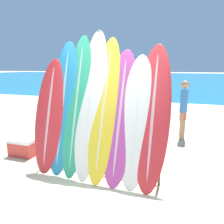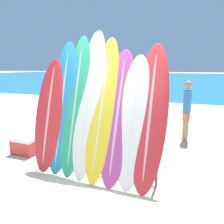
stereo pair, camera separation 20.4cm
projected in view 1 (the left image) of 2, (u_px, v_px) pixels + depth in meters
ground_plane at (91, 198)px, 3.19m from camera, size 160.00×160.00×0.00m
ocean_water at (180, 78)px, 38.65m from camera, size 120.00×60.00×0.01m
surfboard_rack at (97, 147)px, 3.80m from camera, size 2.20×0.04×0.96m
surfboard_slot_0 at (50, 115)px, 3.97m from camera, size 0.59×0.66×2.05m
surfboard_slot_1 at (63, 107)px, 3.91m from camera, size 0.56×0.72×2.36m
surfboard_slot_2 at (77, 105)px, 3.84m from camera, size 0.49×0.81×2.46m
surfboard_slot_3 at (91, 103)px, 3.76m from camera, size 0.52×0.93×2.55m
surfboard_slot_4 at (104, 108)px, 3.68m from camera, size 0.50×0.98×2.42m
surfboard_slot_5 at (120, 116)px, 3.58m from camera, size 0.55×0.87×2.20m
surfboard_slot_6 at (136, 120)px, 3.48m from camera, size 0.53×0.79×2.10m
surfboard_slot_7 at (153, 116)px, 3.41m from camera, size 0.55×0.88×2.27m
person_near_water at (160, 91)px, 8.89m from camera, size 0.23×0.29×1.71m
person_mid_beach at (184, 108)px, 5.67m from camera, size 0.21×0.26×1.55m
person_far_left at (131, 92)px, 8.25m from camera, size 0.23×0.29×1.74m
person_far_right at (88, 91)px, 9.13m from camera, size 0.28×0.22×1.65m
cooler_box at (23, 147)px, 4.71m from camera, size 0.57×0.33×0.37m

